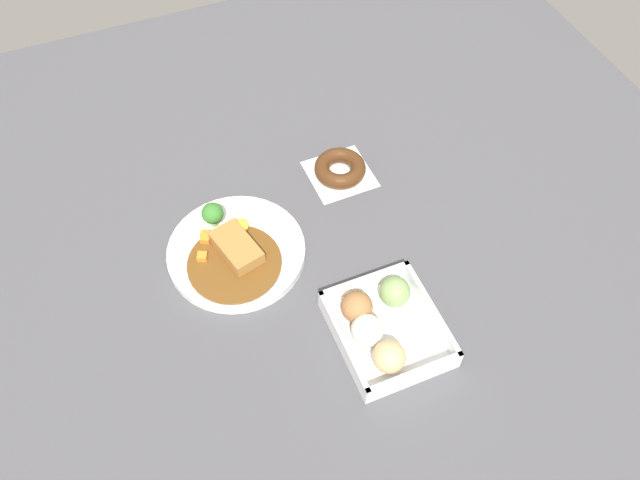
{
  "coord_description": "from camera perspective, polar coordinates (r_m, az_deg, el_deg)",
  "views": [
    {
      "loc": [
        0.62,
        -0.27,
        0.95
      ],
      "look_at": [
        -0.01,
        -0.01,
        0.03
      ],
      "focal_mm": 36.56,
      "sensor_mm": 36.0,
      "label": 1
    }
  ],
  "objects": [
    {
      "name": "chocolate_ring_donut",
      "position": [
        1.27,
        1.77,
        6.25
      ],
      "size": [
        0.12,
        0.12,
        0.03
      ],
      "color": "white",
      "rests_on": "ground_plane"
    },
    {
      "name": "curry_plate",
      "position": [
        1.16,
        -7.44,
        -0.91
      ],
      "size": [
        0.24,
        0.24,
        0.07
      ],
      "color": "white",
      "rests_on": "ground_plane"
    },
    {
      "name": "donut_box",
      "position": [
        1.06,
        5.44,
        -7.49
      ],
      "size": [
        0.19,
        0.16,
        0.06
      ],
      "color": "white",
      "rests_on": "ground_plane"
    },
    {
      "name": "ground_plane",
      "position": [
        1.17,
        0.65,
        -0.97
      ],
      "size": [
        1.6,
        1.6,
        0.0
      ],
      "primitive_type": "plane",
      "color": "#4C4C51"
    }
  ]
}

